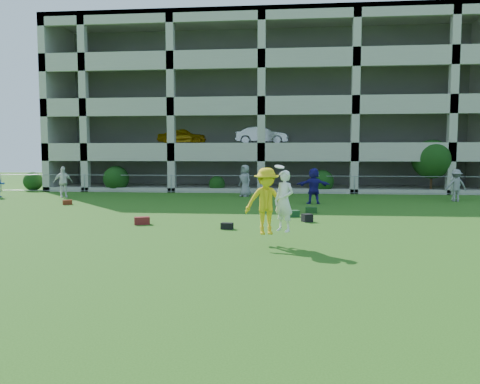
# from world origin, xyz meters

# --- Properties ---
(ground) EXTENTS (100.00, 100.00, 0.00)m
(ground) POSITION_xyz_m (0.00, 0.00, 0.00)
(ground) COLOR #235114
(ground) RESTS_ON ground
(bystander_b) EXTENTS (1.13, 0.98, 1.82)m
(bystander_b) POSITION_xyz_m (-11.58, 15.07, 0.91)
(bystander_b) COLOR white
(bystander_b) RESTS_ON ground
(bystander_c) EXTENTS (1.10, 1.10, 1.93)m
(bystander_c) POSITION_xyz_m (-0.84, 16.64, 0.96)
(bystander_c) COLOR gray
(bystander_c) RESTS_ON ground
(bystander_d) EXTENTS (1.77, 0.70, 1.87)m
(bystander_d) POSITION_xyz_m (3.04, 12.88, 0.93)
(bystander_d) COLOR navy
(bystander_d) RESTS_ON ground
(bystander_e) EXTENTS (0.64, 0.45, 1.65)m
(bystander_e) POSITION_xyz_m (11.03, 15.56, 0.82)
(bystander_e) COLOR silver
(bystander_e) RESTS_ON ground
(bystander_f) EXTENTS (1.17, 0.72, 1.75)m
(bystander_f) POSITION_xyz_m (10.83, 14.88, 0.87)
(bystander_f) COLOR gray
(bystander_f) RESTS_ON ground
(bag_red_a) EXTENTS (0.62, 0.48, 0.28)m
(bag_red_a) POSITION_xyz_m (-3.66, 5.09, 0.14)
(bag_red_a) COLOR #531D0E
(bag_red_a) RESTS_ON ground
(bag_black_b) EXTENTS (0.43, 0.31, 0.22)m
(bag_black_b) POSITION_xyz_m (-0.41, 4.34, 0.11)
(bag_black_b) COLOR black
(bag_black_b) RESTS_ON ground
(bag_green_c) EXTENTS (0.59, 0.50, 0.26)m
(bag_green_c) POSITION_xyz_m (1.89, 7.77, 0.13)
(bag_green_c) COLOR #163C17
(bag_green_c) RESTS_ON ground
(crate_d) EXTENTS (0.46, 0.46, 0.30)m
(crate_d) POSITION_xyz_m (2.42, 6.36, 0.15)
(crate_d) COLOR black
(crate_d) RESTS_ON ground
(bag_red_f) EXTENTS (0.53, 0.47, 0.24)m
(bag_red_f) POSITION_xyz_m (-9.49, 11.26, 0.12)
(bag_red_f) COLOR #5E1D10
(bag_red_f) RESTS_ON ground
(bag_green_g) EXTENTS (0.52, 0.34, 0.25)m
(bag_green_g) POSITION_xyz_m (2.73, 9.11, 0.12)
(bag_green_g) COLOR #133515
(bag_green_g) RESTS_ON ground
(frisbee_contest) EXTENTS (1.54, 0.96, 1.98)m
(frisbee_contest) POSITION_xyz_m (1.15, 1.62, 1.26)
(frisbee_contest) COLOR yellow
(frisbee_contest) RESTS_ON ground
(parking_garage) EXTENTS (30.00, 14.00, 12.00)m
(parking_garage) POSITION_xyz_m (-0.01, 27.70, 6.01)
(parking_garage) COLOR #9E998C
(parking_garage) RESTS_ON ground
(fence) EXTENTS (36.06, 0.06, 1.20)m
(fence) POSITION_xyz_m (0.00, 19.00, 0.61)
(fence) COLOR gray
(fence) RESTS_ON ground
(shrub_row) EXTENTS (34.38, 2.52, 3.50)m
(shrub_row) POSITION_xyz_m (4.59, 19.70, 1.51)
(shrub_row) COLOR #163D11
(shrub_row) RESTS_ON ground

